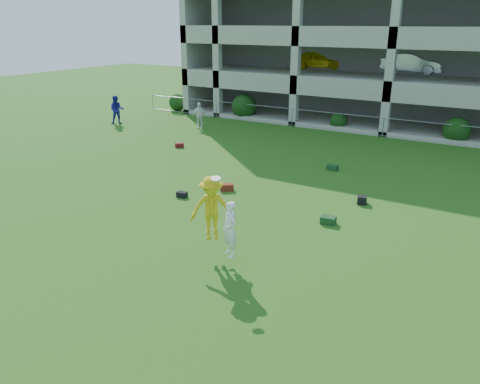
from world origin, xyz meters
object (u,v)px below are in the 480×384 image
Objects in this scene: bystander_b at (199,116)px; frisbee_contest at (215,212)px; crate_d at (362,200)px; bystander_a at (117,110)px; parking_garage at (423,30)px.

frisbee_contest reaches higher than bystander_b.
crate_d is 7.05m from frisbee_contest.
bystander_a reaches higher than crate_d.
bystander_a is 20.64m from frisbee_contest.
crate_d is 0.01× the size of parking_garage.
bystander_a is at bearing -139.62° from parking_garage.
bystander_b is 0.74× the size of frisbee_contest.
bystander_a reaches higher than bystander_b.
bystander_b reaches higher than crate_d.
frisbee_contest is at bearing -110.45° from crate_d.
bystander_b is at bearing 126.93° from frisbee_contest.
crate_d is at bearing -58.43° from bystander_a.
bystander_a is at bearing 163.87° from bystander_b.
bystander_a is at bearing 161.97° from crate_d.
frisbee_contest is at bearing -90.35° from parking_garage.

